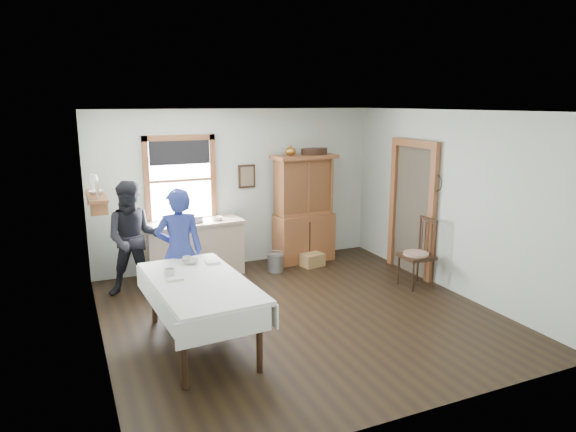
{
  "coord_description": "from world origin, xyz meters",
  "views": [
    {
      "loc": [
        -2.77,
        -5.88,
        2.81
      ],
      "look_at": [
        -0.03,
        0.3,
        1.3
      ],
      "focal_mm": 32.0,
      "sensor_mm": 36.0,
      "label": 1
    }
  ],
  "objects_px": {
    "china_hutch": "(304,209)",
    "figure_dark": "(134,243)",
    "spindle_chair": "(416,253)",
    "pail": "(276,263)",
    "dining_table": "(201,313)",
    "wicker_basket": "(312,260)",
    "woman_blue": "(180,256)",
    "work_counter": "(194,249)"
  },
  "relations": [
    {
      "from": "china_hutch",
      "to": "figure_dark",
      "type": "height_order",
      "value": "china_hutch"
    },
    {
      "from": "spindle_chair",
      "to": "pail",
      "type": "distance_m",
      "value": 2.34
    },
    {
      "from": "spindle_chair",
      "to": "dining_table",
      "type": "bearing_deg",
      "value": -169.3
    },
    {
      "from": "china_hutch",
      "to": "wicker_basket",
      "type": "xyz_separation_m",
      "value": [
        -0.01,
        -0.38,
        -0.84
      ]
    },
    {
      "from": "woman_blue",
      "to": "figure_dark",
      "type": "bearing_deg",
      "value": -56.4
    },
    {
      "from": "figure_dark",
      "to": "pail",
      "type": "bearing_deg",
      "value": 11.98
    },
    {
      "from": "work_counter",
      "to": "woman_blue",
      "type": "distance_m",
      "value": 1.55
    },
    {
      "from": "woman_blue",
      "to": "work_counter",
      "type": "bearing_deg",
      "value": -102.6
    },
    {
      "from": "china_hutch",
      "to": "woman_blue",
      "type": "distance_m",
      "value": 2.93
    },
    {
      "from": "work_counter",
      "to": "pail",
      "type": "distance_m",
      "value": 1.38
    },
    {
      "from": "dining_table",
      "to": "woman_blue",
      "type": "relative_size",
      "value": 1.26
    },
    {
      "from": "pail",
      "to": "wicker_basket",
      "type": "height_order",
      "value": "pail"
    },
    {
      "from": "pail",
      "to": "work_counter",
      "type": "bearing_deg",
      "value": 165.64
    },
    {
      "from": "pail",
      "to": "woman_blue",
      "type": "distance_m",
      "value": 2.22
    },
    {
      "from": "wicker_basket",
      "to": "figure_dark",
      "type": "height_order",
      "value": "figure_dark"
    },
    {
      "from": "work_counter",
      "to": "spindle_chair",
      "type": "distance_m",
      "value": 3.56
    },
    {
      "from": "work_counter",
      "to": "china_hutch",
      "type": "distance_m",
      "value": 2.08
    },
    {
      "from": "dining_table",
      "to": "woman_blue",
      "type": "bearing_deg",
      "value": 90.01
    },
    {
      "from": "dining_table",
      "to": "wicker_basket",
      "type": "bearing_deg",
      "value": 40.14
    },
    {
      "from": "work_counter",
      "to": "figure_dark",
      "type": "height_order",
      "value": "figure_dark"
    },
    {
      "from": "spindle_chair",
      "to": "figure_dark",
      "type": "height_order",
      "value": "figure_dark"
    },
    {
      "from": "spindle_chair",
      "to": "pail",
      "type": "relative_size",
      "value": 3.7
    },
    {
      "from": "china_hutch",
      "to": "wicker_basket",
      "type": "distance_m",
      "value": 0.92
    },
    {
      "from": "woman_blue",
      "to": "dining_table",
      "type": "bearing_deg",
      "value": 97.89
    },
    {
      "from": "work_counter",
      "to": "dining_table",
      "type": "relative_size",
      "value": 0.8
    },
    {
      "from": "wicker_basket",
      "to": "woman_blue",
      "type": "bearing_deg",
      "value": -157.0
    },
    {
      "from": "work_counter",
      "to": "china_hutch",
      "type": "relative_size",
      "value": 0.84
    },
    {
      "from": "woman_blue",
      "to": "spindle_chair",
      "type": "bearing_deg",
      "value": -179.81
    },
    {
      "from": "work_counter",
      "to": "wicker_basket",
      "type": "distance_m",
      "value": 2.06
    },
    {
      "from": "dining_table",
      "to": "spindle_chair",
      "type": "distance_m",
      "value": 3.59
    },
    {
      "from": "work_counter",
      "to": "pail",
      "type": "height_order",
      "value": "work_counter"
    },
    {
      "from": "spindle_chair",
      "to": "figure_dark",
      "type": "relative_size",
      "value": 0.68
    },
    {
      "from": "wicker_basket",
      "to": "woman_blue",
      "type": "relative_size",
      "value": 0.24
    },
    {
      "from": "dining_table",
      "to": "figure_dark",
      "type": "relative_size",
      "value": 1.27
    },
    {
      "from": "dining_table",
      "to": "spindle_chair",
      "type": "xyz_separation_m",
      "value": [
        3.54,
        0.58,
        0.14
      ]
    },
    {
      "from": "china_hutch",
      "to": "spindle_chair",
      "type": "relative_size",
      "value": 1.76
    },
    {
      "from": "china_hutch",
      "to": "pail",
      "type": "bearing_deg",
      "value": -155.65
    },
    {
      "from": "woman_blue",
      "to": "pail",
      "type": "bearing_deg",
      "value": -141.66
    },
    {
      "from": "spindle_chair",
      "to": "figure_dark",
      "type": "xyz_separation_m",
      "value": [
        -4.0,
        1.44,
        0.25
      ]
    },
    {
      "from": "spindle_chair",
      "to": "pail",
      "type": "bearing_deg",
      "value": 138.99
    },
    {
      "from": "work_counter",
      "to": "spindle_chair",
      "type": "relative_size",
      "value": 1.48
    },
    {
      "from": "pail",
      "to": "figure_dark",
      "type": "bearing_deg",
      "value": -177.09
    }
  ]
}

